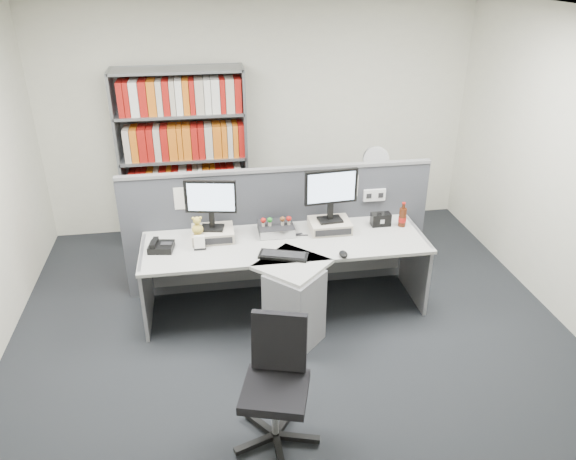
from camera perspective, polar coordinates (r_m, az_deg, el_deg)
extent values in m
plane|color=#24262A|center=(4.81, 1.25, -13.34)|extent=(5.50, 5.50, 0.00)
cube|color=silver|center=(6.64, -2.91, 11.40)|extent=(5.00, 0.04, 2.70)
cube|color=white|center=(3.71, 1.69, 20.57)|extent=(5.00, 5.50, 0.04)
cube|color=#42444B|center=(5.51, -0.98, 0.02)|extent=(3.00, 0.05, 1.25)
cube|color=gray|center=(5.25, -1.04, 6.22)|extent=(3.00, 0.07, 0.03)
cube|color=white|center=(5.54, 8.82, 3.58)|extent=(0.22, 0.04, 0.12)
cube|color=white|center=(5.26, -10.73, 3.33)|extent=(0.16, 0.00, 0.22)
cube|color=white|center=(5.26, -6.38, 3.64)|extent=(0.16, 0.00, 0.22)
cube|color=white|center=(5.44, 6.37, 4.42)|extent=(0.16, 0.00, 0.22)
cube|color=#AEADA7|center=(5.09, -0.30, -1.32)|extent=(2.60, 0.80, 0.03)
cube|color=#AEADA7|center=(4.75, 0.44, -3.55)|extent=(0.74, 0.74, 0.03)
cube|color=gray|center=(4.84, 0.66, -7.95)|extent=(0.57, 0.57, 0.69)
cube|color=gray|center=(5.25, -14.30, -5.64)|extent=(0.03, 0.70, 0.72)
cube|color=gray|center=(5.57, 12.85, -3.45)|extent=(0.03, 0.70, 0.72)
cube|color=gray|center=(5.57, -0.86, -2.83)|extent=(2.50, 0.02, 0.45)
cube|color=#BDB19D|center=(5.16, -7.70, -0.38)|extent=(0.38, 0.30, 0.10)
cube|color=black|center=(5.02, -7.63, -1.14)|extent=(0.34, 0.01, 0.06)
cube|color=#BDB19D|center=(5.28, 4.29, 0.48)|extent=(0.38, 0.30, 0.10)
cube|color=black|center=(5.15, 4.67, -0.25)|extent=(0.34, 0.01, 0.06)
cube|color=black|center=(5.13, -7.74, 0.21)|extent=(0.23, 0.18, 0.02)
cube|color=black|center=(5.09, -7.79, 1.05)|extent=(0.05, 0.04, 0.17)
cube|color=black|center=(5.00, -7.95, 3.40)|extent=(0.46, 0.12, 0.31)
cube|color=silver|center=(4.98, -7.90, 3.31)|extent=(0.41, 0.08, 0.26)
cube|color=black|center=(5.25, 4.32, 1.06)|extent=(0.23, 0.18, 0.02)
cube|color=black|center=(5.22, 4.35, 1.95)|extent=(0.05, 0.03, 0.18)
cube|color=black|center=(5.12, 4.44, 4.44)|extent=(0.50, 0.08, 0.33)
cube|color=silver|center=(5.10, 4.47, 4.35)|extent=(0.45, 0.04, 0.28)
cube|color=black|center=(5.22, -1.25, 0.16)|extent=(0.32, 0.29, 0.09)
cube|color=silver|center=(5.10, -1.02, -0.55)|extent=(0.32, 0.01, 0.08)
cylinder|color=#BDB19D|center=(5.17, -2.54, 0.57)|extent=(0.03, 0.03, 0.03)
sphere|color=#A5140F|center=(5.15, -2.55, 0.99)|extent=(0.05, 0.05, 0.05)
cylinder|color=#BDB19D|center=(5.17, -1.88, 0.61)|extent=(0.03, 0.03, 0.03)
sphere|color=#19721E|center=(5.15, -1.89, 1.04)|extent=(0.05, 0.05, 0.05)
cylinder|color=#BDB19D|center=(5.19, -0.57, 0.71)|extent=(0.03, 0.03, 0.03)
sphere|color=#593319|center=(5.17, -0.57, 1.13)|extent=(0.05, 0.05, 0.05)
cylinder|color=#BDB19D|center=(5.20, 0.09, 0.75)|extent=(0.03, 0.03, 0.03)
sphere|color=#A5140F|center=(5.18, 0.09, 1.17)|extent=(0.05, 0.05, 0.05)
cube|color=black|center=(4.83, -0.47, -2.62)|extent=(0.45, 0.29, 0.02)
cube|color=black|center=(4.82, -0.47, -2.47)|extent=(0.39, 0.23, 0.01)
ellipsoid|color=black|center=(4.85, 5.68, -2.47)|extent=(0.07, 0.12, 0.04)
cube|color=black|center=(5.05, -12.84, -1.71)|extent=(0.24, 0.22, 0.06)
cube|color=black|center=(5.04, -13.53, -1.25)|extent=(0.07, 0.18, 0.03)
cube|color=black|center=(5.03, -12.34, -1.38)|extent=(0.10, 0.07, 0.01)
cube|color=black|center=(5.02, -9.00, -1.80)|extent=(0.11, 0.06, 0.02)
cube|color=white|center=(4.97, -9.05, -1.27)|extent=(0.10, 0.04, 0.11)
cube|color=white|center=(5.01, -9.05, -1.05)|extent=(0.10, 0.04, 0.11)
sphere|color=gold|center=(5.03, -9.23, 0.08)|extent=(0.10, 0.10, 0.10)
sphere|color=gold|center=(5.00, -9.30, 0.95)|extent=(0.07, 0.07, 0.07)
sphere|color=gold|center=(4.99, -9.69, 1.18)|extent=(0.03, 0.03, 0.03)
sphere|color=gold|center=(4.98, -8.96, 1.23)|extent=(0.03, 0.03, 0.03)
cube|color=black|center=(5.43, 9.47, 1.08)|extent=(0.19, 0.10, 0.12)
cylinder|color=#3F190A|center=(5.44, 11.63, 1.28)|extent=(0.07, 0.07, 0.18)
cylinder|color=#A5140F|center=(5.45, 11.61, 1.08)|extent=(0.08, 0.08, 0.05)
cylinder|color=#3F190A|center=(5.39, 11.75, 2.40)|extent=(0.03, 0.03, 0.05)
cylinder|color=#A5140F|center=(5.38, 11.78, 2.70)|extent=(0.03, 0.03, 0.01)
cube|color=slate|center=(6.49, -16.72, 6.69)|extent=(0.03, 0.40, 2.00)
cube|color=slate|center=(6.44, -4.41, 7.61)|extent=(0.03, 0.40, 2.00)
cube|color=slate|center=(6.61, -10.58, 7.72)|extent=(1.40, 0.02, 2.00)
cube|color=slate|center=(6.81, -9.91, -0.61)|extent=(1.38, 0.40, 0.03)
cube|color=slate|center=(6.60, -10.25, 3.26)|extent=(1.38, 0.40, 0.03)
cube|color=slate|center=(6.42, -10.61, 7.35)|extent=(1.38, 0.40, 0.03)
cube|color=slate|center=(6.28, -10.99, 11.66)|extent=(1.38, 0.40, 0.03)
cube|color=slate|center=(6.18, -11.37, 15.78)|extent=(1.38, 0.40, 0.03)
cube|color=#A5140F|center=(6.70, -10.04, 0.76)|extent=(1.24, 0.28, 0.36)
cube|color=orange|center=(6.50, -10.39, 4.73)|extent=(1.24, 0.28, 0.36)
cube|color=#BDB19D|center=(6.33, -10.76, 8.93)|extent=(1.24, 0.28, 0.36)
cube|color=white|center=(6.20, -11.15, 13.33)|extent=(1.24, 0.28, 0.36)
cube|color=slate|center=(6.53, 8.56, 1.51)|extent=(0.45, 0.60, 0.70)
cube|color=black|center=(6.21, 9.46, 1.77)|extent=(0.40, 0.02, 0.28)
cube|color=black|center=(6.35, 9.25, -0.85)|extent=(0.40, 0.02, 0.28)
cylinder|color=white|center=(6.39, 8.78, 4.47)|extent=(0.17, 0.17, 0.03)
cylinder|color=white|center=(6.35, 8.84, 5.29)|extent=(0.03, 0.03, 0.17)
cylinder|color=white|center=(6.26, 9.03, 7.16)|extent=(0.28, 0.16, 0.28)
cylinder|color=silver|center=(6.29, 8.96, 7.24)|extent=(0.27, 0.15, 0.28)
cylinder|color=silver|center=(4.04, -1.30, -18.35)|extent=(0.05, 0.05, 0.38)
cube|color=black|center=(3.89, -1.34, -16.18)|extent=(0.54, 0.54, 0.07)
cube|color=black|center=(3.87, -0.91, -11.31)|extent=(0.39, 0.21, 0.44)
cube|color=black|center=(4.16, 1.20, -20.47)|extent=(0.29, 0.13, 0.04)
cylinder|color=black|center=(4.16, 2.87, -20.74)|extent=(0.05, 0.05, 0.03)
cube|color=black|center=(4.28, -0.18, -18.74)|extent=(0.20, 0.26, 0.04)
cylinder|color=black|center=(4.37, 0.50, -17.92)|extent=(0.05, 0.05, 0.03)
cube|color=black|center=(4.26, -2.99, -19.06)|extent=(0.21, 0.26, 0.04)
cylinder|color=black|center=(4.33, -4.08, -18.43)|extent=(0.05, 0.05, 0.03)
cube|color=black|center=(4.13, -3.53, -21.03)|extent=(0.28, 0.14, 0.04)
cylinder|color=black|center=(4.11, -5.07, -21.68)|extent=(0.05, 0.05, 0.03)
cube|color=black|center=(4.06, -0.86, -21.97)|extent=(0.05, 0.29, 0.04)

